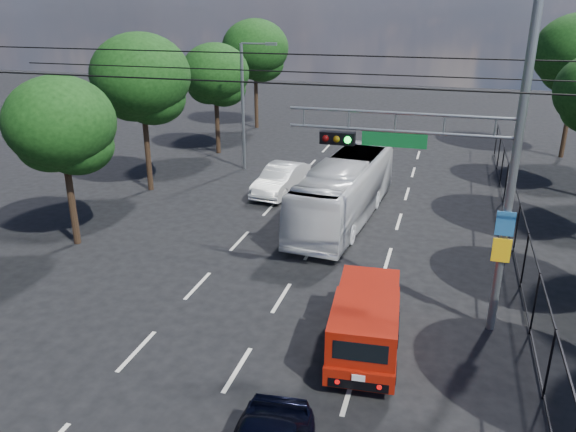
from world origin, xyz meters
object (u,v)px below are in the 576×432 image
at_px(white_bus, 344,190).
at_px(white_van, 281,179).
at_px(signal_mast, 468,154).
at_px(red_pickup, 366,320).

bearing_deg(white_bus, white_van, 148.57).
xyz_separation_m(signal_mast, white_van, (-8.43, 10.34, -4.51)).
bearing_deg(signal_mast, white_van, 129.20).
bearing_deg(red_pickup, signal_mast, 44.24).
distance_m(signal_mast, red_pickup, 5.28).
xyz_separation_m(white_bus, white_van, (-3.73, 2.74, -0.63)).
bearing_deg(signal_mast, red_pickup, -135.76).
xyz_separation_m(red_pickup, white_bus, (-2.49, 9.75, 0.41)).
xyz_separation_m(signal_mast, white_bus, (-4.70, 7.60, -3.88)).
bearing_deg(white_van, white_bus, -29.46).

